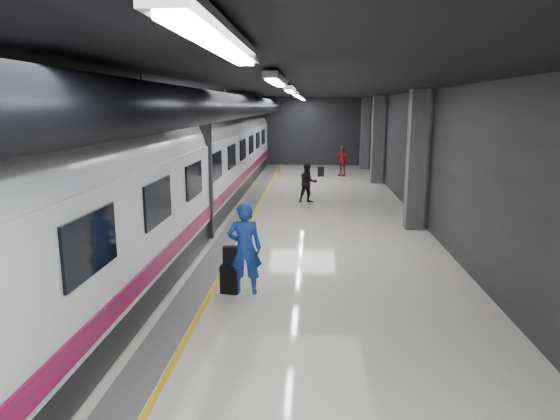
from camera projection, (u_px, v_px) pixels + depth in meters
name	position (u px, v px, depth m)	size (l,w,h in m)	color
ground	(271.00, 242.00, 14.88)	(40.00, 40.00, 0.00)	white
platform_hall	(264.00, 121.00, 15.11)	(10.02, 40.02, 4.51)	black
train	(161.00, 172.00, 14.66)	(3.05, 38.00, 4.05)	black
traveler_main	(245.00, 248.00, 10.61)	(0.73, 0.48, 2.01)	blue
suitcase_main	(230.00, 279.00, 10.76)	(0.39, 0.24, 0.63)	black
shoulder_bag	(230.00, 256.00, 10.67)	(0.31, 0.16, 0.41)	black
traveler_far_a	(308.00, 183.00, 20.77)	(0.80, 0.62, 1.65)	black
traveler_far_b	(342.00, 161.00, 28.66)	(1.02, 0.42, 1.73)	maroon
suitcase_far	(321.00, 172.00, 28.62)	(0.37, 0.24, 0.55)	black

